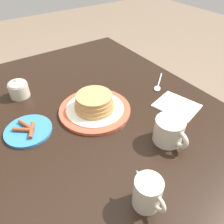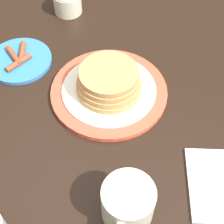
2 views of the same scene
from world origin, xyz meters
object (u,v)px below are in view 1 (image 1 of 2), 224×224
at_px(creamer_pitcher, 147,192).
at_px(sugar_bowl, 18,88).
at_px(spoon, 158,85).
at_px(pancake_plate, 95,105).
at_px(napkin, 177,106).
at_px(coffee_mug, 169,131).
at_px(side_plate_bacon, 28,130).

bearing_deg(creamer_pitcher, sugar_bowl, -169.00).
height_order(sugar_bowl, spoon, sugar_bowl).
bearing_deg(pancake_plate, napkin, 60.95).
height_order(pancake_plate, coffee_mug, coffee_mug).
distance_m(pancake_plate, napkin, 0.32).
distance_m(sugar_bowl, napkin, 0.64).
xyz_separation_m(side_plate_bacon, sugar_bowl, (-0.23, 0.04, 0.03)).
distance_m(creamer_pitcher, napkin, 0.43).
bearing_deg(spoon, napkin, -15.62).
distance_m(side_plate_bacon, coffee_mug, 0.47).
bearing_deg(coffee_mug, pancake_plate, -155.68).
bearing_deg(napkin, side_plate_bacon, -109.49).
distance_m(napkin, spoon, 0.16).
xyz_separation_m(napkin, spoon, (-0.15, 0.04, 0.00)).
distance_m(pancake_plate, coffee_mug, 0.29).
distance_m(coffee_mug, sugar_bowl, 0.62).
xyz_separation_m(coffee_mug, sugar_bowl, (-0.53, -0.33, -0.01)).
bearing_deg(spoon, coffee_mug, -38.02).
height_order(pancake_plate, creamer_pitcher, creamer_pitcher).
xyz_separation_m(pancake_plate, spoon, (0.01, 0.32, -0.02)).
relative_size(sugar_bowl, spoon, 0.61).
distance_m(side_plate_bacon, sugar_bowl, 0.24).
relative_size(pancake_plate, side_plate_bacon, 1.70).
relative_size(creamer_pitcher, spoon, 0.82).
relative_size(coffee_mug, sugar_bowl, 1.53).
bearing_deg(pancake_plate, spoon, 88.98).
bearing_deg(coffee_mug, sugar_bowl, -148.07).
xyz_separation_m(coffee_mug, creamer_pitcher, (0.12, -0.20, 0.01)).
relative_size(side_plate_bacon, spoon, 1.20).
xyz_separation_m(side_plate_bacon, spoon, (0.04, 0.57, -0.00)).
xyz_separation_m(coffee_mug, napkin, (-0.11, 0.16, -0.04)).
xyz_separation_m(creamer_pitcher, spoon, (-0.38, 0.41, -0.04)).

